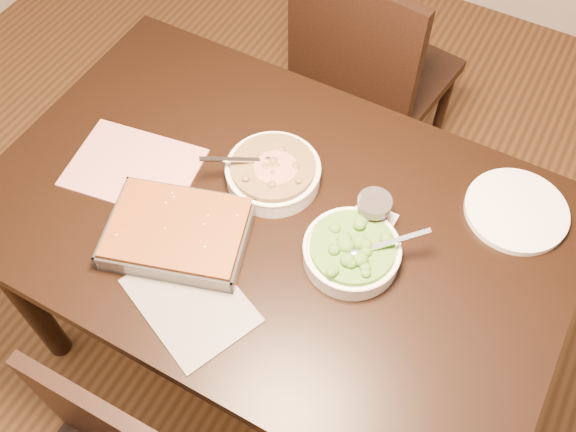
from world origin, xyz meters
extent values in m
plane|color=#3F2512|center=(0.00, 0.00, 0.00)|extent=(4.00, 4.00, 0.00)
cube|color=black|center=(0.00, 0.00, 0.73)|extent=(1.40, 0.90, 0.04)
cube|color=black|center=(0.00, 0.00, 0.66)|extent=(1.26, 0.76, 0.08)
cylinder|color=black|center=(-0.62, -0.37, 0.35)|extent=(0.07, 0.07, 0.71)
cylinder|color=black|center=(-0.62, 0.37, 0.35)|extent=(0.07, 0.07, 0.71)
cylinder|color=black|center=(0.62, 0.37, 0.35)|extent=(0.07, 0.07, 0.71)
cube|color=#BE363C|center=(-0.37, -0.05, 0.75)|extent=(0.35, 0.28, 0.01)
cube|color=#292931|center=(-0.04, -0.29, 0.75)|extent=(0.34, 0.29, 0.01)
cube|color=white|center=(0.22, 0.09, 0.75)|extent=(0.10, 0.10, 0.00)
cylinder|color=white|center=(-0.05, 0.09, 0.77)|extent=(0.23, 0.23, 0.04)
torus|color=white|center=(-0.05, 0.09, 0.80)|extent=(0.23, 0.23, 0.01)
cylinder|color=#36220E|center=(-0.05, 0.09, 0.80)|extent=(0.21, 0.21, 0.02)
cube|color=silver|center=(-0.10, 0.04, 0.82)|extent=(0.12, 0.10, 0.05)
cylinder|color=maroon|center=(-0.04, 0.09, 0.81)|extent=(0.11, 0.11, 0.00)
cylinder|color=white|center=(0.22, -0.02, 0.77)|extent=(0.22, 0.22, 0.04)
torus|color=white|center=(0.22, -0.02, 0.80)|extent=(0.22, 0.22, 0.01)
cylinder|color=#184F12|center=(0.22, -0.02, 0.80)|extent=(0.19, 0.19, 0.02)
cube|color=silver|center=(0.27, 0.02, 0.81)|extent=(0.12, 0.10, 0.05)
cube|color=silver|center=(-0.15, -0.17, 0.75)|extent=(0.37, 0.32, 0.01)
cube|color=#50270B|center=(-0.15, -0.17, 0.78)|extent=(0.35, 0.30, 0.05)
cube|color=silver|center=(-0.19, -0.06, 0.78)|extent=(0.31, 0.10, 0.04)
cube|color=silver|center=(-0.12, -0.27, 0.78)|extent=(0.31, 0.10, 0.04)
cube|color=silver|center=(-0.01, -0.12, 0.78)|extent=(0.08, 0.23, 0.04)
cube|color=silver|center=(-0.30, -0.21, 0.78)|extent=(0.08, 0.23, 0.04)
cylinder|color=black|center=(0.22, 0.09, 0.79)|extent=(0.07, 0.07, 0.07)
cylinder|color=silver|center=(0.22, 0.09, 0.83)|extent=(0.08, 0.08, 0.02)
cylinder|color=white|center=(0.51, 0.28, 0.76)|extent=(0.25, 0.25, 0.02)
cube|color=black|center=(-0.08, -0.58, 0.61)|extent=(0.38, 0.04, 0.41)
cube|color=black|center=(-0.07, 0.85, 0.46)|extent=(0.50, 0.50, 0.04)
cylinder|color=black|center=(0.14, 1.02, 0.22)|extent=(0.04, 0.04, 0.43)
cylinder|color=black|center=(0.10, 0.64, 0.22)|extent=(0.04, 0.04, 0.43)
cylinder|color=black|center=(-0.24, 1.07, 0.22)|extent=(0.04, 0.04, 0.43)
cylinder|color=black|center=(-0.29, 0.69, 0.22)|extent=(0.04, 0.04, 0.43)
cube|color=black|center=(-0.10, 0.65, 0.71)|extent=(0.45, 0.09, 0.48)
camera|label=1|loc=(0.45, -0.74, 2.02)|focal=40.00mm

